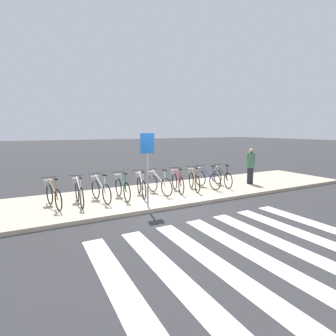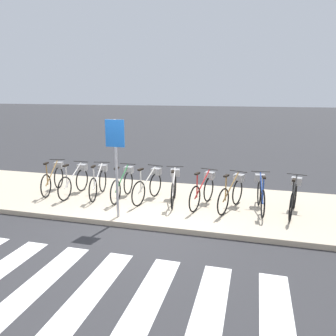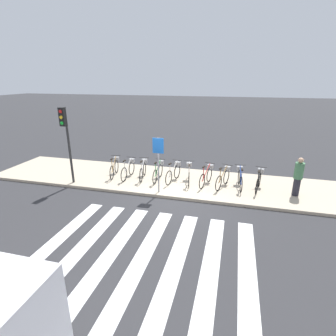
# 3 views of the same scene
# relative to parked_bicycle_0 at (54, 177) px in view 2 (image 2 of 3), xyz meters

# --- Properties ---
(ground_plane) EXTENTS (120.00, 120.00, 0.00)m
(ground_plane) POSITION_rel_parked_bicycle_0_xyz_m (3.27, -1.64, -0.54)
(ground_plane) COLOR #2D2D30
(sidewalk) EXTENTS (17.96, 3.43, 0.12)m
(sidewalk) POSITION_rel_parked_bicycle_0_xyz_m (3.27, 0.08, -0.48)
(sidewalk) COLOR #B7A88E
(sidewalk) RESTS_ON ground_plane
(parked_bicycle_0) EXTENTS (0.48, 1.52, 0.95)m
(parked_bicycle_0) POSITION_rel_parked_bicycle_0_xyz_m (0.00, 0.00, 0.00)
(parked_bicycle_0) COLOR black
(parked_bicycle_0) RESTS_ON sidewalk
(parked_bicycle_1) EXTENTS (0.46, 1.54, 0.95)m
(parked_bicycle_1) POSITION_rel_parked_bicycle_0_xyz_m (0.75, -0.08, 0.00)
(parked_bicycle_1) COLOR black
(parked_bicycle_1) RESTS_ON sidewalk
(parked_bicycle_2) EXTENTS (0.46, 1.53, 0.95)m
(parked_bicycle_2) POSITION_rel_parked_bicycle_0_xyz_m (1.43, 0.00, 0.00)
(parked_bicycle_2) COLOR black
(parked_bicycle_2) RESTS_ON sidewalk
(parked_bicycle_3) EXTENTS (0.46, 1.54, 0.95)m
(parked_bicycle_3) POSITION_rel_parked_bicycle_0_xyz_m (2.17, -0.02, 0.00)
(parked_bicycle_3) COLOR black
(parked_bicycle_3) RESTS_ON sidewalk
(parked_bicycle_4) EXTENTS (0.49, 1.52, 0.95)m
(parked_bicycle_4) POSITION_rel_parked_bicycle_0_xyz_m (2.89, 0.00, 0.00)
(parked_bicycle_4) COLOR black
(parked_bicycle_4) RESTS_ON sidewalk
(parked_bicycle_5) EXTENTS (0.46, 1.53, 0.95)m
(parked_bicycle_5) POSITION_rel_parked_bicycle_0_xyz_m (3.57, 0.02, 0.00)
(parked_bicycle_5) COLOR black
(parked_bicycle_5) RESTS_ON sidewalk
(parked_bicycle_6) EXTENTS (0.53, 1.51, 0.95)m
(parked_bicycle_6) POSITION_rel_parked_bicycle_0_xyz_m (4.36, -0.04, 0.00)
(parked_bicycle_6) COLOR black
(parked_bicycle_6) RESTS_ON sidewalk
(parked_bicycle_7) EXTENTS (0.62, 1.48, 0.95)m
(parked_bicycle_7) POSITION_rel_parked_bicycle_0_xyz_m (5.08, -0.09, 0.00)
(parked_bicycle_7) COLOR black
(parked_bicycle_7) RESTS_ON sidewalk
(parked_bicycle_8) EXTENTS (0.46, 1.54, 0.95)m
(parked_bicycle_8) POSITION_rel_parked_bicycle_0_xyz_m (5.76, 0.03, 0.00)
(parked_bicycle_8) COLOR black
(parked_bicycle_8) RESTS_ON sidewalk
(parked_bicycle_9) EXTENTS (0.48, 1.52, 0.95)m
(parked_bicycle_9) POSITION_rel_parked_bicycle_0_xyz_m (6.52, -0.05, 0.00)
(parked_bicycle_9) COLOR black
(parked_bicycle_9) RESTS_ON sidewalk
(sign_post) EXTENTS (0.44, 0.07, 2.25)m
(sign_post) POSITION_rel_parked_bicycle_0_xyz_m (2.57, -1.35, 1.11)
(sign_post) COLOR #99999E
(sign_post) RESTS_ON sidewalk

